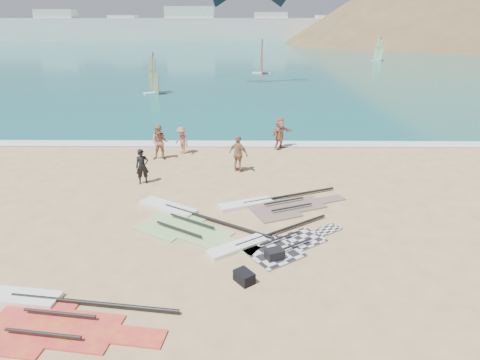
{
  "coord_description": "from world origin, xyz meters",
  "views": [
    {
      "loc": [
        0.17,
        -10.68,
        6.81
      ],
      "look_at": [
        0.03,
        4.0,
        1.0
      ],
      "focal_mm": 30.0,
      "sensor_mm": 36.0,
      "label": 1
    }
  ],
  "objects_px": {
    "rig_orange": "(274,204)",
    "beachgoer_right": "(280,133)",
    "gear_bag_far": "(244,277)",
    "person_wetsuit": "(142,167)",
    "beachgoer_mid": "(182,141)",
    "rig_red": "(45,313)",
    "rig_grey": "(269,244)",
    "beachgoer_back": "(238,154)",
    "rig_green": "(183,219)",
    "beachgoer_left": "(160,142)",
    "gear_bag_near": "(275,255)"
  },
  "relations": [
    {
      "from": "beachgoer_mid",
      "to": "beachgoer_back",
      "type": "bearing_deg",
      "value": 1.5
    },
    {
      "from": "person_wetsuit",
      "to": "rig_green",
      "type": "bearing_deg",
      "value": -78.38
    },
    {
      "from": "rig_green",
      "to": "gear_bag_far",
      "type": "height_order",
      "value": "gear_bag_far"
    },
    {
      "from": "rig_orange",
      "to": "gear_bag_near",
      "type": "relative_size",
      "value": 9.74
    },
    {
      "from": "gear_bag_near",
      "to": "beachgoer_back",
      "type": "distance_m",
      "value": 7.9
    },
    {
      "from": "rig_orange",
      "to": "beachgoer_mid",
      "type": "relative_size",
      "value": 3.45
    },
    {
      "from": "beachgoer_mid",
      "to": "gear_bag_far",
      "type": "bearing_deg",
      "value": -30.61
    },
    {
      "from": "gear_bag_far",
      "to": "rig_orange",
      "type": "bearing_deg",
      "value": 76.98
    },
    {
      "from": "rig_green",
      "to": "beachgoer_right",
      "type": "xyz_separation_m",
      "value": [
        4.26,
        9.06,
        0.86
      ]
    },
    {
      "from": "rig_green",
      "to": "beachgoer_right",
      "type": "relative_size",
      "value": 2.87
    },
    {
      "from": "gear_bag_near",
      "to": "person_wetsuit",
      "type": "xyz_separation_m",
      "value": [
        -5.48,
        6.19,
        0.63
      ]
    },
    {
      "from": "beachgoer_left",
      "to": "beachgoer_back",
      "type": "distance_m",
      "value": 4.51
    },
    {
      "from": "gear_bag_near",
      "to": "beachgoer_right",
      "type": "distance_m",
      "value": 11.68
    },
    {
      "from": "beachgoer_mid",
      "to": "beachgoer_right",
      "type": "bearing_deg",
      "value": 53.99
    },
    {
      "from": "rig_green",
      "to": "beachgoer_back",
      "type": "xyz_separation_m",
      "value": [
        1.96,
        5.23,
        0.84
      ]
    },
    {
      "from": "rig_orange",
      "to": "beachgoer_mid",
      "type": "xyz_separation_m",
      "value": [
        -4.59,
        6.68,
        0.71
      ]
    },
    {
      "from": "beachgoer_left",
      "to": "rig_red",
      "type": "bearing_deg",
      "value": -91.89
    },
    {
      "from": "rig_green",
      "to": "rig_orange",
      "type": "distance_m",
      "value": 3.66
    },
    {
      "from": "gear_bag_far",
      "to": "beachgoer_back",
      "type": "bearing_deg",
      "value": 91.79
    },
    {
      "from": "rig_green",
      "to": "beachgoer_back",
      "type": "distance_m",
      "value": 5.64
    },
    {
      "from": "gear_bag_far",
      "to": "person_wetsuit",
      "type": "bearing_deg",
      "value": 121.76
    },
    {
      "from": "rig_red",
      "to": "person_wetsuit",
      "type": "xyz_separation_m",
      "value": [
        0.43,
        8.75,
        0.75
      ]
    },
    {
      "from": "rig_orange",
      "to": "beachgoer_right",
      "type": "bearing_deg",
      "value": 61.03
    },
    {
      "from": "rig_grey",
      "to": "beachgoer_right",
      "type": "bearing_deg",
      "value": 49.27
    },
    {
      "from": "beachgoer_left",
      "to": "person_wetsuit",
      "type": "bearing_deg",
      "value": -91.54
    },
    {
      "from": "gear_bag_near",
      "to": "gear_bag_far",
      "type": "distance_m",
      "value": 1.49
    },
    {
      "from": "rig_grey",
      "to": "beachgoer_back",
      "type": "bearing_deg",
      "value": 64.65
    },
    {
      "from": "rig_grey",
      "to": "beachgoer_mid",
      "type": "height_order",
      "value": "beachgoer_mid"
    },
    {
      "from": "rig_orange",
      "to": "person_wetsuit",
      "type": "relative_size",
      "value": 3.28
    },
    {
      "from": "beachgoer_mid",
      "to": "rig_grey",
      "type": "bearing_deg",
      "value": -23.38
    },
    {
      "from": "gear_bag_near",
      "to": "person_wetsuit",
      "type": "relative_size",
      "value": 0.34
    },
    {
      "from": "person_wetsuit",
      "to": "beachgoer_right",
      "type": "height_order",
      "value": "beachgoer_right"
    },
    {
      "from": "gear_bag_near",
      "to": "person_wetsuit",
      "type": "height_order",
      "value": "person_wetsuit"
    },
    {
      "from": "rig_orange",
      "to": "beachgoer_left",
      "type": "bearing_deg",
      "value": 111.83
    },
    {
      "from": "gear_bag_far",
      "to": "beachgoer_left",
      "type": "distance_m",
      "value": 11.63
    },
    {
      "from": "person_wetsuit",
      "to": "beachgoer_left",
      "type": "height_order",
      "value": "beachgoer_left"
    },
    {
      "from": "beachgoer_left",
      "to": "beachgoer_right",
      "type": "bearing_deg",
      "value": 18.26
    },
    {
      "from": "beachgoer_mid",
      "to": "beachgoer_right",
      "type": "height_order",
      "value": "beachgoer_right"
    },
    {
      "from": "gear_bag_near",
      "to": "gear_bag_far",
      "type": "xyz_separation_m",
      "value": [
        -0.93,
        -1.16,
        -0.0
      ]
    },
    {
      "from": "rig_grey",
      "to": "beachgoer_back",
      "type": "relative_size",
      "value": 2.63
    },
    {
      "from": "rig_grey",
      "to": "gear_bag_far",
      "type": "height_order",
      "value": "gear_bag_far"
    },
    {
      "from": "rig_red",
      "to": "beachgoer_back",
      "type": "distance_m",
      "value": 11.38
    },
    {
      "from": "beachgoer_left",
      "to": "beachgoer_back",
      "type": "height_order",
      "value": "beachgoer_left"
    },
    {
      "from": "rig_grey",
      "to": "gear_bag_near",
      "type": "relative_size",
      "value": 8.73
    },
    {
      "from": "rig_red",
      "to": "beachgoer_right",
      "type": "bearing_deg",
      "value": 71.28
    },
    {
      "from": "rig_grey",
      "to": "rig_orange",
      "type": "height_order",
      "value": "rig_orange"
    },
    {
      "from": "rig_grey",
      "to": "rig_orange",
      "type": "bearing_deg",
      "value": 48.95
    },
    {
      "from": "rig_red",
      "to": "beachgoer_back",
      "type": "height_order",
      "value": "beachgoer_back"
    },
    {
      "from": "rig_grey",
      "to": "beachgoer_right",
      "type": "xyz_separation_m",
      "value": [
        1.22,
        10.76,
        0.86
      ]
    },
    {
      "from": "rig_red",
      "to": "gear_bag_far",
      "type": "xyz_separation_m",
      "value": [
        4.98,
        1.4,
        0.12
      ]
    }
  ]
}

